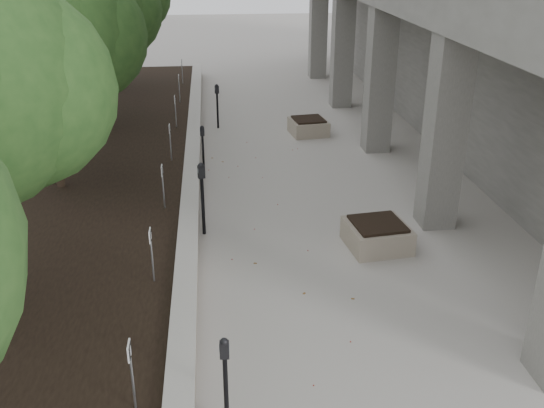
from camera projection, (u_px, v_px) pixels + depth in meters
retaining_wall at (192, 172)px, 15.28m from camera, size 0.39×26.00×0.50m
planting_bed at (42, 179)px, 14.96m from camera, size 7.00×26.00×0.40m
crabapple_tree_3 at (44, 67)px, 12.93m from camera, size 4.60×4.00×5.44m
crabapple_tree_4 at (85, 33)px, 17.49m from camera, size 4.60×4.00×5.44m
crabapple_tree_5 at (110, 13)px, 22.04m from camera, size 4.60×4.00×5.44m
parking_sign_2 at (132, 376)px, 7.24m from camera, size 0.04×0.22×0.96m
parking_sign_3 at (152, 256)px, 9.97m from camera, size 0.04×0.22×0.96m
parking_sign_4 at (163, 187)px, 12.70m from camera, size 0.04×0.22×0.96m
parking_sign_5 at (170, 143)px, 15.43m from camera, size 0.04×0.22×0.96m
parking_sign_6 at (176, 112)px, 18.16m from camera, size 0.04×0.22×0.96m
parking_sign_7 at (179, 89)px, 20.89m from camera, size 0.04×0.22×0.96m
parking_sign_8 at (182, 71)px, 23.62m from camera, size 0.04×0.22×0.96m
parking_meter_2 at (226, 384)px, 7.43m from camera, size 0.14×0.10×1.34m
parking_meter_3 at (203, 199)px, 12.36m from camera, size 0.18×0.15×1.57m
parking_meter_4 at (203, 149)px, 15.69m from camera, size 0.13×0.10×1.28m
parking_meter_5 at (217, 106)px, 19.37m from camera, size 0.16×0.14×1.43m
planter_front at (377, 234)px, 12.04m from camera, size 1.28×1.28×0.54m
planter_back at (308, 126)px, 18.94m from camera, size 1.22×1.22×0.51m
berry_scatter at (278, 252)px, 11.89m from camera, size 3.30×14.10×0.02m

